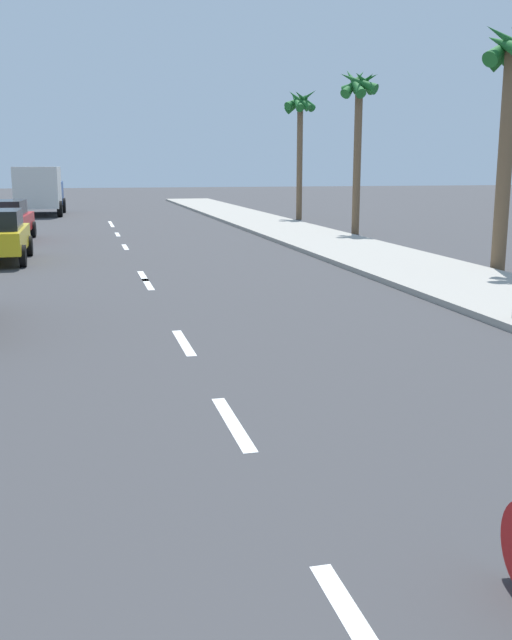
% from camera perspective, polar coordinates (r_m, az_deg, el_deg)
% --- Properties ---
extents(ground_plane, '(160.00, 160.00, 0.00)m').
position_cam_1_polar(ground_plane, '(19.97, -9.04, 3.69)').
color(ground_plane, '#38383A').
extents(sidewalk_strip, '(3.60, 80.00, 0.14)m').
position_cam_1_polar(sidewalk_strip, '(23.67, 8.83, 5.15)').
color(sidewalk_strip, '#9E998E').
rests_on(sidewalk_strip, ground).
extents(lane_stripe_2, '(0.16, 1.80, 0.01)m').
position_cam_1_polar(lane_stripe_2, '(8.26, -1.84, -8.09)').
color(lane_stripe_2, white).
rests_on(lane_stripe_2, ground).
extents(lane_stripe_3, '(0.16, 1.80, 0.01)m').
position_cam_1_polar(lane_stripe_3, '(11.96, -5.72, -1.77)').
color(lane_stripe_3, white).
rests_on(lane_stripe_3, ground).
extents(lane_stripe_4, '(0.16, 1.80, 0.01)m').
position_cam_1_polar(lane_stripe_4, '(17.98, -8.50, 2.81)').
color(lane_stripe_4, white).
rests_on(lane_stripe_4, ground).
extents(lane_stripe_5, '(0.16, 1.80, 0.01)m').
position_cam_1_polar(lane_stripe_5, '(19.35, -8.88, 3.44)').
color(lane_stripe_5, white).
rests_on(lane_stripe_5, ground).
extents(lane_stripe_6, '(0.16, 1.80, 0.01)m').
position_cam_1_polar(lane_stripe_6, '(26.46, -10.25, 5.67)').
color(lane_stripe_6, white).
rests_on(lane_stripe_6, ground).
extents(lane_stripe_7, '(0.16, 1.80, 0.01)m').
position_cam_1_polar(lane_stripe_7, '(31.44, -10.84, 6.63)').
color(lane_stripe_7, white).
rests_on(lane_stripe_7, ground).
extents(lane_stripe_8, '(0.16, 1.80, 0.01)m').
position_cam_1_polar(lane_stripe_8, '(36.20, -11.25, 7.30)').
color(lane_stripe_8, white).
rests_on(lane_stripe_8, ground).
extents(lane_stripe_9, '(0.16, 1.80, 0.01)m').
position_cam_1_polar(lane_stripe_9, '(38.22, -11.40, 7.53)').
color(lane_stripe_9, white).
rests_on(lane_stripe_9, ground).
extents(parked_car_red, '(2.21, 4.47, 1.57)m').
position_cam_1_polar(parked_car_red, '(29.52, -19.29, 7.47)').
color(parked_car_red, red).
rests_on(parked_car_red, ground).
extents(delivery_truck, '(2.83, 6.31, 2.80)m').
position_cam_1_polar(delivery_truck, '(44.97, -16.68, 9.82)').
color(delivery_truck, '#23478C').
rests_on(delivery_truck, ground).
extents(palm_tree_mid, '(1.81, 1.69, 6.60)m').
position_cam_1_polar(palm_tree_mid, '(20.96, 19.39, 17.10)').
color(palm_tree_mid, brown).
rests_on(palm_tree_mid, ground).
extents(palm_tree_far, '(1.83, 1.81, 6.93)m').
position_cam_1_polar(palm_tree_far, '(31.31, 8.07, 16.64)').
color(palm_tree_far, brown).
rests_on(palm_tree_far, ground).
extents(palm_tree_distant, '(1.93, 1.78, 6.96)m').
position_cam_1_polar(palm_tree_distant, '(39.73, 3.50, 15.83)').
color(palm_tree_distant, brown).
rests_on(palm_tree_distant, ground).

